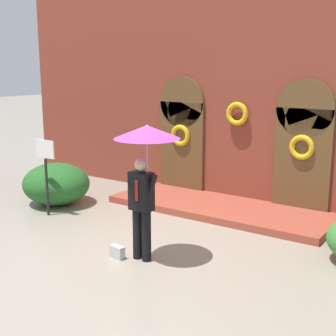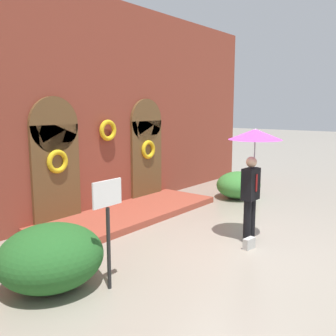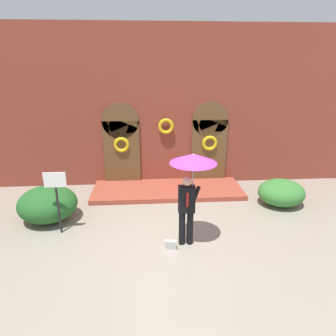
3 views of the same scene
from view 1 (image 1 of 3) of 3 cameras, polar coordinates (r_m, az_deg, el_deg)
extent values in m
plane|color=gray|center=(8.58, -3.75, -10.32)|extent=(80.00, 80.00, 0.00)
cube|color=brown|center=(11.51, 9.32, 9.66)|extent=(14.00, 0.50, 5.60)
cube|color=brown|center=(12.21, 1.68, 2.40)|extent=(1.30, 0.08, 2.40)
cylinder|color=brown|center=(12.07, 1.71, 8.03)|extent=(1.30, 0.08, 1.30)
cube|color=brown|center=(10.84, 16.01, 0.66)|extent=(1.30, 0.08, 2.40)
cylinder|color=brown|center=(10.67, 16.39, 6.98)|extent=(1.30, 0.08, 1.30)
torus|color=gold|center=(12.10, 1.51, 3.99)|extent=(0.56, 0.12, 0.56)
torus|color=gold|center=(10.71, 15.99, 2.43)|extent=(0.56, 0.12, 0.56)
torus|color=gold|center=(11.23, 8.41, 6.56)|extent=(0.56, 0.12, 0.56)
cube|color=#98402E|center=(10.96, 6.22, -4.85)|extent=(5.20, 1.80, 0.16)
cylinder|color=black|center=(8.22, -3.76, -8.00)|extent=(0.16, 0.16, 0.90)
cylinder|color=black|center=(8.10, -2.64, -8.28)|extent=(0.16, 0.16, 0.90)
cube|color=black|center=(7.92, -3.27, -2.84)|extent=(0.41, 0.25, 0.66)
cube|color=#A51919|center=(7.81, -3.86, -2.76)|extent=(0.06, 0.01, 0.36)
sphere|color=tan|center=(7.81, -3.31, 0.42)|extent=(0.22, 0.22, 0.22)
cylinder|color=black|center=(7.77, -2.00, -2.37)|extent=(0.22, 0.09, 0.46)
cylinder|color=gray|center=(7.74, -2.54, 0.01)|extent=(0.02, 0.02, 0.98)
cone|color=#992893|center=(7.64, -2.58, 4.41)|extent=(1.10, 1.10, 0.22)
cone|color=white|center=(7.64, -2.58, 4.53)|extent=(0.61, 0.61, 0.20)
cube|color=#B7B7B2|center=(8.37, -6.20, -10.14)|extent=(0.29, 0.16, 0.22)
cylinder|color=black|center=(10.80, -14.54, -2.29)|extent=(0.06, 0.06, 1.30)
cube|color=white|center=(10.62, -14.79, 2.26)|extent=(0.56, 0.03, 0.40)
ellipsoid|color=#235B23|center=(11.69, -13.47, -1.88)|extent=(1.66, 1.57, 1.00)
camera|label=2|loc=(12.03, -42.76, 6.65)|focal=40.00mm
camera|label=3|loc=(5.73, -62.39, 16.06)|focal=32.00mm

